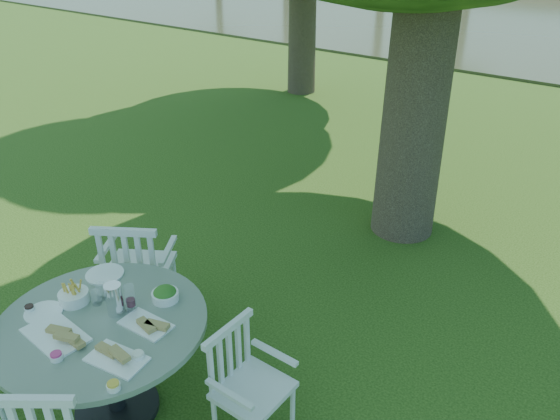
{
  "coord_description": "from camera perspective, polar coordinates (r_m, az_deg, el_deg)",
  "views": [
    {
      "loc": [
        2.41,
        -2.96,
        2.97
      ],
      "look_at": [
        0.0,
        0.2,
        0.85
      ],
      "focal_mm": 35.0,
      "sensor_mm": 36.0,
      "label": 1
    }
  ],
  "objects": [
    {
      "name": "ground",
      "position": [
        4.83,
        -1.46,
        -9.83
      ],
      "size": [
        140.0,
        140.0,
        0.0
      ],
      "primitive_type": "plane",
      "color": "#1B370B",
      "rests_on": "ground"
    },
    {
      "name": "chair_nw",
      "position": [
        4.42,
        -14.95,
        -5.75
      ],
      "size": [
        0.67,
        0.66,
        0.98
      ],
      "rotation": [
        0.0,
        0.0,
        -2.57
      ],
      "color": "silver",
      "rests_on": "ground"
    },
    {
      "name": "chair_ne",
      "position": [
        3.5,
        -3.93,
        -17.01
      ],
      "size": [
        0.4,
        0.42,
        0.84
      ],
      "rotation": [
        0.0,
        0.0,
        -4.71
      ],
      "color": "silver",
      "rests_on": "ground"
    },
    {
      "name": "table",
      "position": [
        3.73,
        -17.83,
        -12.92
      ],
      "size": [
        1.31,
        1.31,
        0.77
      ],
      "color": "black",
      "rests_on": "ground"
    },
    {
      "name": "tableware",
      "position": [
        3.67,
        -17.92,
        -9.66
      ],
      "size": [
        1.08,
        0.87,
        0.21
      ],
      "color": "white",
      "rests_on": "table"
    }
  ]
}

